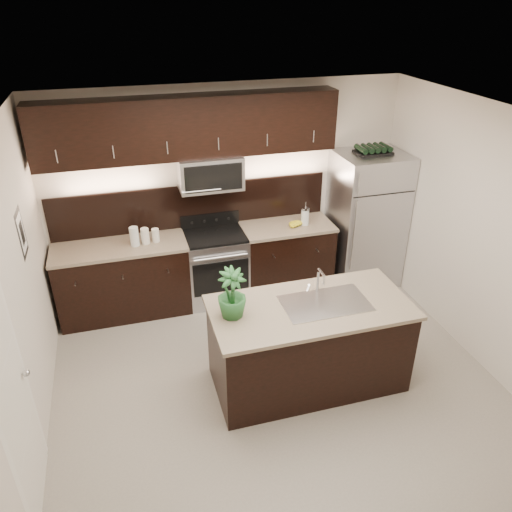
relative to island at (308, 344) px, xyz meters
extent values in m
plane|color=gray|center=(-0.32, 0.14, -0.47)|extent=(4.50, 4.50, 0.00)
cube|color=beige|center=(-0.32, 2.14, 0.88)|extent=(4.50, 0.02, 2.70)
cube|color=beige|center=(-0.32, -1.86, 0.88)|extent=(4.50, 0.02, 2.70)
cube|color=beige|center=(-2.57, 0.14, 0.88)|extent=(0.02, 4.00, 2.70)
cube|color=beige|center=(1.93, 0.14, 0.88)|extent=(0.02, 4.00, 2.70)
cube|color=white|center=(-0.32, 0.14, 2.23)|extent=(4.50, 4.00, 0.02)
cube|color=silver|center=(-2.55, -0.66, 0.54)|extent=(0.04, 0.80, 2.02)
sphere|color=silver|center=(-2.52, -0.34, 0.53)|extent=(0.06, 0.06, 0.06)
cube|color=black|center=(-2.55, 0.89, 1.18)|extent=(0.01, 0.32, 0.46)
cube|color=white|center=(-2.55, 0.89, 1.18)|extent=(0.00, 0.24, 0.36)
cube|color=black|center=(-1.73, 1.83, -0.02)|extent=(1.57, 0.62, 0.90)
cube|color=black|center=(0.39, 1.83, -0.02)|extent=(1.16, 0.62, 0.90)
cube|color=#B2B2B7|center=(-0.57, 1.83, -0.02)|extent=(0.76, 0.62, 0.90)
cube|color=black|center=(-0.57, 1.83, 0.44)|extent=(0.76, 0.60, 0.03)
cube|color=#C0A690|center=(-1.73, 1.83, 0.45)|extent=(1.59, 0.65, 0.04)
cube|color=#C0A690|center=(0.39, 1.83, 0.45)|extent=(1.18, 0.65, 0.04)
cube|color=black|center=(-0.77, 2.12, 0.75)|extent=(3.49, 0.02, 0.56)
cube|color=#B2B2B7|center=(-0.57, 1.94, 1.23)|extent=(0.76, 0.40, 0.40)
cube|color=black|center=(-0.77, 1.97, 1.78)|extent=(3.49, 0.33, 0.70)
cube|color=black|center=(0.00, 0.00, -0.02)|extent=(1.90, 0.90, 0.90)
cube|color=#C0A690|center=(0.00, 0.00, 0.45)|extent=(1.96, 0.96, 0.04)
cube|color=silver|center=(0.15, 0.00, 0.47)|extent=(0.84, 0.50, 0.01)
cylinder|color=silver|center=(0.15, 0.21, 0.59)|extent=(0.03, 0.03, 0.24)
cylinder|color=silver|center=(0.15, 0.14, 0.74)|extent=(0.02, 0.14, 0.02)
cylinder|color=silver|center=(0.15, 0.07, 0.69)|extent=(0.02, 0.02, 0.10)
cube|color=#B2B2B7|center=(1.48, 1.77, 0.43)|extent=(0.87, 0.79, 1.81)
cube|color=black|center=(1.48, 1.77, 1.36)|extent=(0.45, 0.28, 0.03)
cylinder|color=black|center=(1.31, 1.77, 1.41)|extent=(0.07, 0.26, 0.07)
cylinder|color=black|center=(1.40, 1.77, 1.41)|extent=(0.07, 0.26, 0.07)
cylinder|color=black|center=(1.48, 1.77, 1.41)|extent=(0.07, 0.26, 0.07)
cylinder|color=black|center=(1.57, 1.77, 1.41)|extent=(0.07, 0.26, 0.07)
cylinder|color=black|center=(1.65, 1.77, 1.41)|extent=(0.07, 0.26, 0.07)
imported|color=#215325|center=(-0.77, 0.05, 0.71)|extent=(0.35, 0.35, 0.49)
cylinder|color=silver|center=(-1.54, 1.78, 0.58)|extent=(0.11, 0.11, 0.23)
cylinder|color=silver|center=(-1.41, 1.79, 0.57)|extent=(0.10, 0.10, 0.19)
cylinder|color=silver|center=(-1.29, 1.81, 0.55)|extent=(0.09, 0.09, 0.17)
cylinder|color=silver|center=(0.62, 1.78, 0.57)|extent=(0.10, 0.10, 0.20)
cylinder|color=silver|center=(0.62, 1.78, 0.68)|extent=(0.11, 0.11, 0.02)
cylinder|color=silver|center=(0.62, 1.78, 0.73)|extent=(0.01, 0.01, 0.08)
ellipsoid|color=gold|center=(0.42, 1.75, 0.50)|extent=(0.25, 0.23, 0.06)
camera|label=1|loc=(-1.62, -3.71, 3.18)|focal=35.00mm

